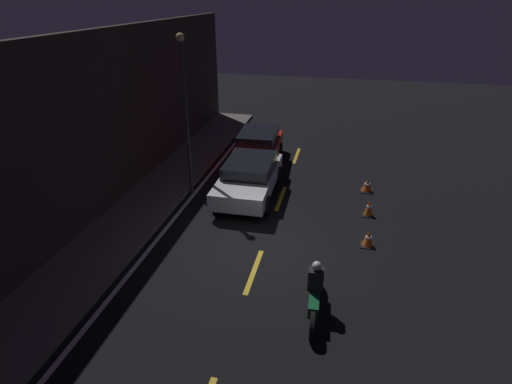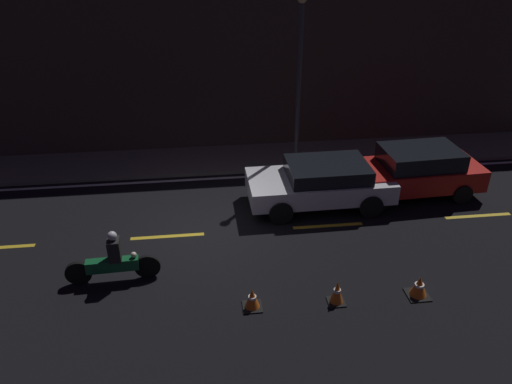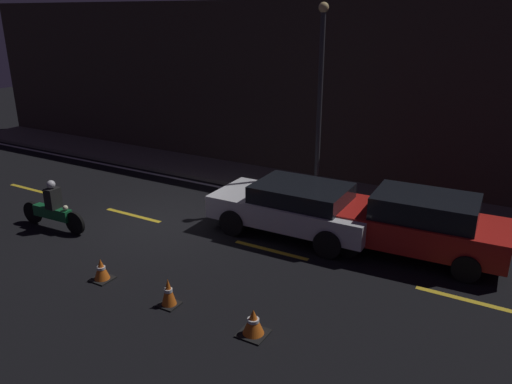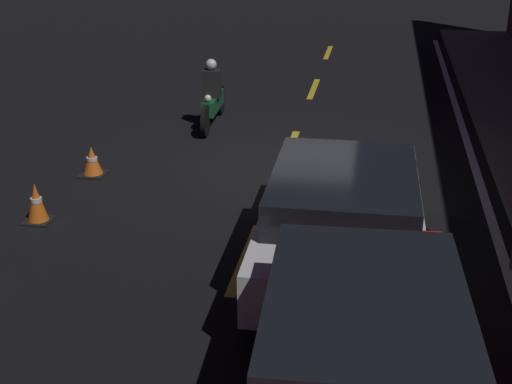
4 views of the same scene
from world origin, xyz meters
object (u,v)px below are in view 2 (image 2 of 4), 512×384
at_px(taxi_red, 414,171).
at_px(street_lamp, 299,80).
at_px(sedan_white, 321,182).
at_px(motorcycle, 112,261).
at_px(traffic_cone_near, 252,299).
at_px(traffic_cone_mid, 337,292).
at_px(traffic_cone_far, 419,287).

bearing_deg(taxi_red, street_lamp, -31.32).
xyz_separation_m(sedan_white, motorcycle, (-5.74, -2.98, -0.19)).
xyz_separation_m(taxi_red, street_lamp, (-3.36, 1.83, 2.44)).
relative_size(motorcycle, street_lamp, 0.39).
xyz_separation_m(traffic_cone_near, street_lamp, (2.20, 6.49, 2.99)).
xyz_separation_m(sedan_white, taxi_red, (3.00, 0.34, 0.04)).
bearing_deg(street_lamp, taxi_red, -28.62).
relative_size(sedan_white, traffic_cone_near, 8.57).
relative_size(sedan_white, motorcycle, 1.93).
distance_m(traffic_cone_mid, street_lamp, 7.19).
xyz_separation_m(taxi_red, motorcycle, (-8.74, -3.31, -0.23)).
xyz_separation_m(motorcycle, traffic_cone_mid, (5.08, -1.41, -0.27)).
bearing_deg(street_lamp, traffic_cone_mid, -92.55).
distance_m(traffic_cone_near, traffic_cone_mid, 1.91).
distance_m(sedan_white, traffic_cone_mid, 4.46).
height_order(sedan_white, traffic_cone_mid, sedan_white).
relative_size(traffic_cone_mid, street_lamp, 0.10).
distance_m(sedan_white, traffic_cone_near, 5.05).
bearing_deg(taxi_red, traffic_cone_far, 67.22).
bearing_deg(motorcycle, traffic_cone_far, -13.57).
height_order(taxi_red, motorcycle, taxi_red).
height_order(taxi_red, traffic_cone_near, taxi_red).
relative_size(taxi_red, traffic_cone_far, 8.29).
xyz_separation_m(traffic_cone_near, traffic_cone_mid, (1.91, -0.06, 0.04)).
height_order(motorcycle, traffic_cone_near, motorcycle).
relative_size(traffic_cone_near, traffic_cone_mid, 0.85).
relative_size(traffic_cone_mid, traffic_cone_far, 1.14).
height_order(taxi_red, traffic_cone_mid, taxi_red).
bearing_deg(traffic_cone_mid, taxi_red, 52.27).
relative_size(sedan_white, street_lamp, 0.75).
relative_size(traffic_cone_near, traffic_cone_far, 0.97).
bearing_deg(motorcycle, traffic_cone_near, -25.27).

